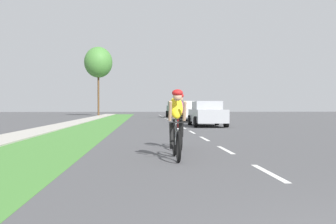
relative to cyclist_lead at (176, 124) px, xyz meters
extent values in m
plane|color=#4C4C4F|center=(1.51, 13.45, -0.81)|extent=(120.00, 120.00, 0.00)
cube|color=#478438|center=(-3.60, 13.45, -0.81)|extent=(2.79, 70.00, 0.01)
cube|color=#B2ADA3|center=(-5.79, 13.45, -0.81)|extent=(1.60, 70.00, 0.10)
cube|color=white|center=(1.51, -1.80, -0.81)|extent=(0.12, 1.80, 0.01)
cube|color=white|center=(1.51, 1.70, -0.81)|extent=(0.12, 1.80, 0.01)
cube|color=white|center=(1.51, 5.20, -0.81)|extent=(0.12, 1.80, 0.01)
cube|color=white|center=(1.51, 8.70, -0.81)|extent=(0.12, 1.80, 0.01)
cube|color=white|center=(1.51, 12.20, -0.81)|extent=(0.12, 1.80, 0.01)
cube|color=white|center=(1.51, 15.70, -0.81)|extent=(0.12, 1.80, 0.01)
cube|color=white|center=(1.51, 19.20, -0.81)|extent=(0.12, 1.80, 0.01)
cube|color=white|center=(1.51, 22.70, -0.81)|extent=(0.12, 1.80, 0.01)
cube|color=white|center=(1.51, 26.20, -0.81)|extent=(0.12, 1.80, 0.01)
cube|color=white|center=(1.51, 29.70, -0.81)|extent=(0.12, 1.80, 0.01)
cube|color=white|center=(1.51, 33.20, -0.81)|extent=(0.12, 1.80, 0.01)
cube|color=white|center=(1.51, 36.70, -0.81)|extent=(0.12, 1.80, 0.01)
cube|color=white|center=(1.51, 40.20, -0.81)|extent=(0.12, 1.80, 0.01)
cube|color=white|center=(1.51, 43.70, -0.81)|extent=(0.12, 1.80, 0.01)
torus|color=black|center=(0.00, 0.55, -0.47)|extent=(0.06, 0.68, 0.68)
torus|color=black|center=(0.00, -0.49, -0.47)|extent=(0.06, 0.68, 0.68)
cylinder|color=#A5A8AD|center=(0.00, -0.07, -0.29)|extent=(0.04, 0.59, 0.43)
cylinder|color=#A5A8AD|center=(0.00, 0.21, -0.19)|extent=(0.04, 0.04, 0.55)
cylinder|color=#A5A8AD|center=(0.00, -0.02, 0.04)|extent=(0.03, 0.55, 0.03)
cylinder|color=black|center=(0.00, -0.47, 0.05)|extent=(0.42, 0.02, 0.02)
ellipsoid|color=yellow|center=(0.00, 0.05, 0.37)|extent=(0.30, 0.54, 0.63)
sphere|color=tan|center=(0.00, -0.23, 0.61)|extent=(0.20, 0.20, 0.20)
ellipsoid|color=red|center=(0.00, -0.23, 0.69)|extent=(0.24, 0.28, 0.16)
cylinder|color=tan|center=(-0.16, -0.23, 0.29)|extent=(0.07, 0.26, 0.45)
cylinder|color=tan|center=(0.16, -0.23, 0.29)|extent=(0.07, 0.26, 0.45)
cylinder|color=black|center=(-0.10, 0.13, -0.29)|extent=(0.10, 0.30, 0.60)
cylinder|color=black|center=(0.10, 0.08, -0.19)|extent=(0.10, 0.25, 0.61)
torus|color=black|center=(0.24, 2.57, -0.47)|extent=(0.06, 0.68, 0.68)
torus|color=black|center=(0.24, 1.53, -0.47)|extent=(0.06, 0.68, 0.68)
cylinder|color=red|center=(0.24, 1.95, -0.29)|extent=(0.04, 0.59, 0.43)
cylinder|color=red|center=(0.24, 2.23, -0.19)|extent=(0.04, 0.04, 0.55)
cylinder|color=red|center=(0.24, 2.00, 0.04)|extent=(0.03, 0.55, 0.03)
cylinder|color=black|center=(0.24, 1.55, 0.05)|extent=(0.42, 0.02, 0.02)
ellipsoid|color=#CC2D8C|center=(0.24, 2.07, 0.37)|extent=(0.30, 0.54, 0.63)
sphere|color=tan|center=(0.24, 1.79, 0.61)|extent=(0.20, 0.20, 0.20)
ellipsoid|color=red|center=(0.24, 1.79, 0.69)|extent=(0.24, 0.28, 0.16)
cylinder|color=tan|center=(0.08, 1.79, 0.29)|extent=(0.07, 0.26, 0.45)
cylinder|color=tan|center=(0.40, 1.79, 0.29)|extent=(0.07, 0.26, 0.45)
cylinder|color=black|center=(0.14, 2.15, -0.29)|extent=(0.10, 0.30, 0.60)
cylinder|color=black|center=(0.34, 2.10, -0.19)|extent=(0.10, 0.25, 0.61)
cube|color=#A5A8AD|center=(3.12, 13.79, -0.17)|extent=(1.76, 4.30, 0.76)
cube|color=#A5A8AD|center=(3.12, 13.94, 0.45)|extent=(1.55, 2.24, 0.52)
cube|color=#1E2833|center=(3.12, 12.97, 0.43)|extent=(1.44, 0.08, 0.44)
cylinder|color=black|center=(2.24, 12.46, -0.49)|extent=(0.22, 0.64, 0.64)
cylinder|color=black|center=(4.00, 12.46, -0.49)|extent=(0.22, 0.64, 0.64)
cylinder|color=black|center=(2.24, 15.12, -0.49)|extent=(0.22, 0.64, 0.64)
cylinder|color=black|center=(4.00, 15.12, -0.49)|extent=(0.22, 0.64, 0.64)
cube|color=silver|center=(3.41, 22.47, -0.09)|extent=(1.96, 5.10, 0.76)
cube|color=silver|center=(3.41, 21.70, 0.51)|extent=(1.80, 1.78, 0.64)
cube|color=#1E2833|center=(3.41, 20.99, 0.49)|extent=(1.67, 0.08, 0.52)
cube|color=silver|center=(2.51, 23.49, 0.21)|extent=(0.08, 2.80, 0.40)
cube|color=silver|center=(4.31, 23.49, 0.21)|extent=(0.08, 2.80, 0.40)
cube|color=silver|center=(3.41, 24.98, 0.21)|extent=(1.80, 0.08, 0.40)
cylinder|color=black|center=(2.43, 20.94, -0.43)|extent=(0.26, 0.76, 0.76)
cylinder|color=black|center=(4.39, 20.94, -0.43)|extent=(0.26, 0.76, 0.76)
cylinder|color=black|center=(2.43, 24.00, -0.43)|extent=(0.26, 0.76, 0.76)
cylinder|color=black|center=(4.39, 24.00, -0.43)|extent=(0.26, 0.76, 0.76)
cube|color=#194C2D|center=(2.88, 31.77, 0.00)|extent=(1.90, 4.70, 1.00)
cube|color=#194C2D|center=(2.88, 31.97, 0.72)|extent=(1.71, 2.91, 0.52)
cube|color=#1E2833|center=(2.88, 30.71, 0.60)|extent=(1.56, 0.08, 0.44)
cylinder|color=black|center=(1.93, 30.36, -0.45)|extent=(0.25, 0.72, 0.72)
cylinder|color=black|center=(3.83, 30.36, -0.45)|extent=(0.25, 0.72, 0.72)
cylinder|color=black|center=(1.93, 33.18, -0.45)|extent=(0.25, 0.72, 0.72)
cylinder|color=black|center=(3.83, 33.18, -0.45)|extent=(0.25, 0.72, 0.72)
cylinder|color=brown|center=(-6.51, 39.04, 1.90)|extent=(0.24, 0.24, 5.43)
ellipsoid|color=#478438|center=(-6.51, 39.04, 6.05)|extent=(3.57, 3.57, 3.93)
camera|label=1|loc=(-0.75, -8.25, 0.39)|focal=39.11mm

